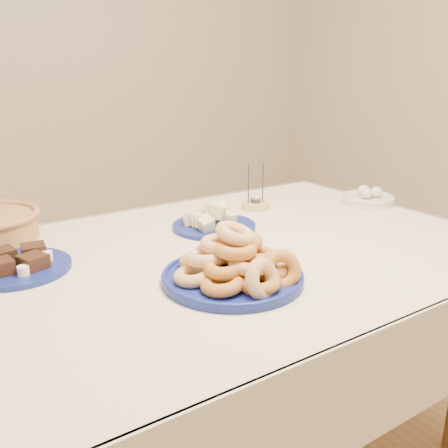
# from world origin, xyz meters

# --- Properties ---
(dining_table) EXTENTS (1.71, 1.11, 0.75)m
(dining_table) POSITION_xyz_m (0.00, 0.00, 0.64)
(dining_table) COLOR brown
(dining_table) RESTS_ON ground
(donut_platter) EXTENTS (0.39, 0.39, 0.16)m
(donut_platter) POSITION_xyz_m (-0.07, -0.20, 0.79)
(donut_platter) COLOR navy
(donut_platter) RESTS_ON dining_table
(melon_plate) EXTENTS (0.33, 0.33, 0.09)m
(melon_plate) POSITION_xyz_m (0.12, 0.19, 0.78)
(melon_plate) COLOR navy
(melon_plate) RESTS_ON dining_table
(brownie_plate) EXTENTS (0.29, 0.29, 0.05)m
(brownie_plate) POSITION_xyz_m (-0.50, 0.18, 0.77)
(brownie_plate) COLOR navy
(brownie_plate) RESTS_ON dining_table
(candle_holder) EXTENTS (0.12, 0.12, 0.17)m
(candle_holder) POSITION_xyz_m (0.38, 0.30, 0.77)
(candle_holder) COLOR tan
(candle_holder) RESTS_ON dining_table
(egg_bowl) EXTENTS (0.22, 0.22, 0.07)m
(egg_bowl) POSITION_xyz_m (0.79, 0.12, 0.77)
(egg_bowl) COLOR beige
(egg_bowl) RESTS_ON dining_table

